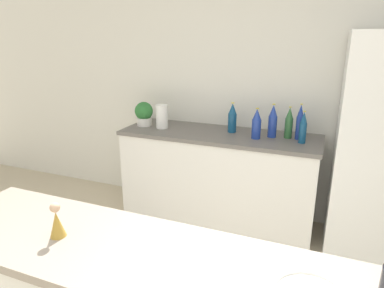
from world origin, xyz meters
TOP-DOWN VIEW (x-y plane):
  - wall_back at (0.00, 2.73)m, footprint 8.00×0.06m
  - back_counter at (-0.45, 2.40)m, footprint 1.84×0.63m
  - potted_plant at (-1.23, 2.38)m, footprint 0.18×0.18m
  - paper_towel_roll at (-1.02, 2.36)m, footprint 0.12×0.12m
  - back_bottle_0 at (-0.35, 2.47)m, footprint 0.08×0.08m
  - back_bottle_1 at (0.17, 2.47)m, footprint 0.07×0.07m
  - back_bottle_2 at (-0.09, 2.35)m, footprint 0.08×0.08m
  - back_bottle_3 at (0.03, 2.45)m, footprint 0.08×0.08m
  - back_bottle_4 at (0.29, 2.36)m, footprint 0.06×0.06m
  - back_bottle_5 at (0.26, 2.46)m, footprint 0.06×0.06m
  - wise_man_figurine_blue at (-0.47, 0.36)m, footprint 0.06×0.06m

SIDE VIEW (x-z plane):
  - back_counter at x=-0.45m, z-range 0.00..0.90m
  - paper_towel_roll at x=-1.02m, z-range 0.90..1.13m
  - potted_plant at x=-1.23m, z-range 0.90..1.14m
  - back_bottle_2 at x=-0.09m, z-range 0.89..1.16m
  - back_bottle_4 at x=0.29m, z-range 0.89..1.16m
  - back_bottle_0 at x=-0.35m, z-range 0.89..1.17m
  - back_bottle_1 at x=0.17m, z-range 0.89..1.17m
  - back_bottle_3 at x=0.03m, z-range 0.89..1.19m
  - back_bottle_5 at x=0.26m, z-range 0.89..1.20m
  - wise_man_figurine_blue at x=-0.47m, z-range 0.98..1.13m
  - wall_back at x=0.00m, z-range 0.00..2.55m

